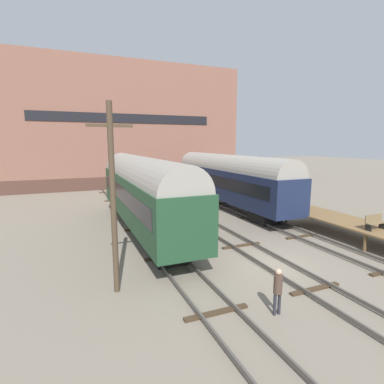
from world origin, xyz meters
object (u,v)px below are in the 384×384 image
(bench, at_px, (375,222))
(person_worker, at_px, (278,287))
(utility_pole, at_px, (113,197))
(train_car_navy, at_px, (228,178))
(train_car_green, at_px, (143,189))

(bench, distance_m, person_worker, 10.72)
(person_worker, bearing_deg, bench, 20.04)
(bench, relative_size, utility_pole, 0.18)
(person_worker, height_order, utility_pole, utility_pole)
(train_car_navy, bearing_deg, train_car_green, -153.19)
(train_car_green, height_order, person_worker, train_car_green)
(train_car_navy, height_order, bench, train_car_navy)
(bench, relative_size, person_worker, 0.78)
(utility_pole, bearing_deg, train_car_green, 69.12)
(train_car_green, bearing_deg, bench, -35.73)
(bench, bearing_deg, train_car_navy, 100.52)
(train_car_navy, xyz_separation_m, utility_pole, (-12.76, -13.14, 1.16))
(train_car_green, xyz_separation_m, person_worker, (2.05, -12.38, -1.98))
(person_worker, relative_size, utility_pole, 0.23)
(train_car_green, bearing_deg, person_worker, -80.61)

